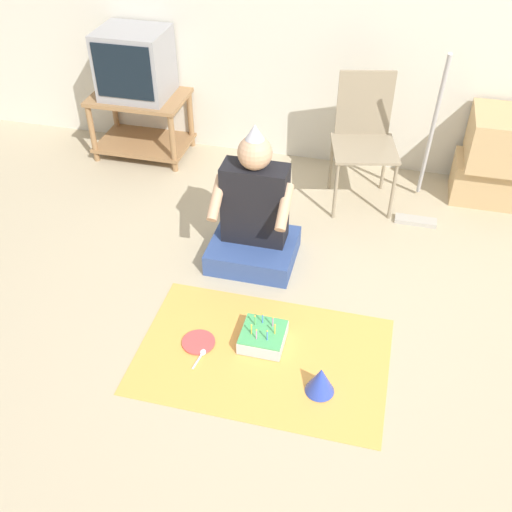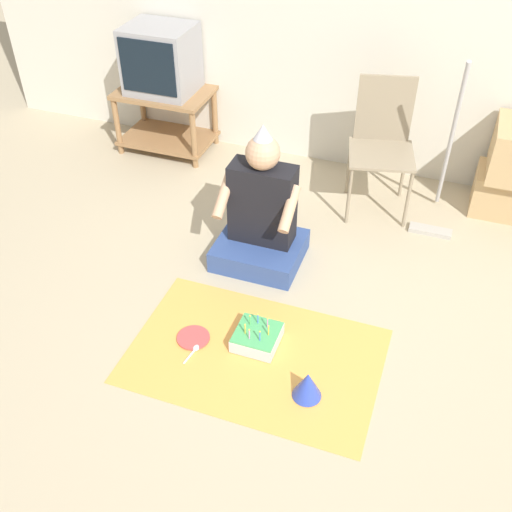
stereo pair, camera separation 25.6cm
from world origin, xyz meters
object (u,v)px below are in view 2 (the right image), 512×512
(birthday_cake, at_px, (257,337))
(party_hat_blue, at_px, (307,385))
(person_seated, at_px, (261,218))
(paper_plate, at_px, (193,338))
(tv, at_px, (161,59))
(dust_mop, at_px, (441,182))
(folding_chair, at_px, (382,138))

(birthday_cake, height_order, party_hat_blue, party_hat_blue)
(person_seated, height_order, paper_plate, person_seated)
(tv, bearing_deg, dust_mop, -9.63)
(dust_mop, relative_size, person_seated, 1.29)
(birthday_cake, bearing_deg, paper_plate, -164.80)
(dust_mop, xyz_separation_m, party_hat_blue, (-0.41, -1.69, -0.26))
(folding_chair, relative_size, person_seated, 0.98)
(folding_chair, height_order, person_seated, person_seated)
(folding_chair, bearing_deg, paper_plate, -111.69)
(tv, relative_size, person_seated, 0.54)
(dust_mop, height_order, party_hat_blue, dust_mop)
(birthday_cake, bearing_deg, tv, 127.96)
(folding_chair, relative_size, party_hat_blue, 5.64)
(party_hat_blue, bearing_deg, person_seated, 121.10)
(tv, distance_m, party_hat_blue, 2.78)
(folding_chair, xyz_separation_m, birthday_cake, (-0.33, -1.58, -0.46))
(party_hat_blue, bearing_deg, dust_mop, 76.35)
(tv, bearing_deg, person_seated, -42.89)
(paper_plate, bearing_deg, folding_chair, 68.31)
(birthday_cake, relative_size, paper_plate, 1.29)
(dust_mop, xyz_separation_m, paper_plate, (-1.10, -1.53, -0.33))
(dust_mop, bearing_deg, tv, 170.37)
(folding_chair, xyz_separation_m, paper_plate, (-0.66, -1.67, -0.50))
(tv, bearing_deg, folding_chair, -7.50)
(tv, distance_m, dust_mop, 2.23)
(birthday_cake, relative_size, party_hat_blue, 1.47)
(folding_chair, xyz_separation_m, dust_mop, (0.43, -0.14, -0.17))
(tv, height_order, birthday_cake, tv)
(paper_plate, bearing_deg, birthday_cake, 15.20)
(person_seated, bearing_deg, party_hat_blue, -58.90)
(dust_mop, xyz_separation_m, person_seated, (-0.99, -0.73, -0.04))
(dust_mop, distance_m, birthday_cake, 1.65)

